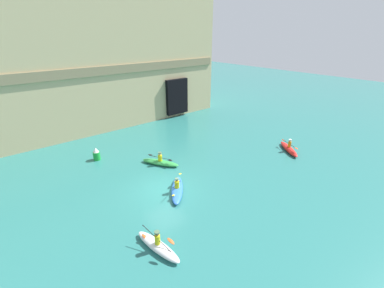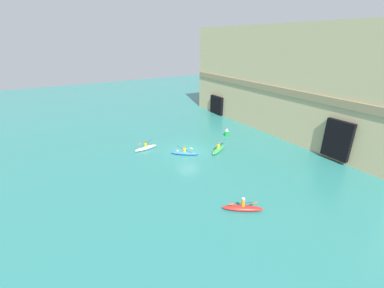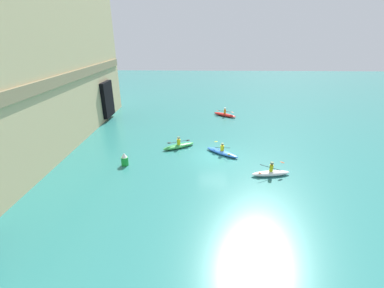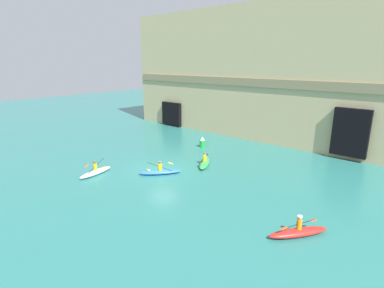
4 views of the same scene
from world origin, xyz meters
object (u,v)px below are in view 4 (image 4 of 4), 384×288
(kayak_white, at_px, (96,172))
(kayak_blue, at_px, (160,172))
(kayak_green, at_px, (204,162))
(kayak_red, at_px, (298,232))
(marker_buoy, at_px, (202,142))

(kayak_white, distance_m, kayak_blue, 5.17)
(kayak_blue, bearing_deg, kayak_green, -158.70)
(kayak_red, relative_size, marker_buoy, 2.78)
(kayak_green, height_order, kayak_blue, kayak_green)
(kayak_red, bearing_deg, kayak_green, -81.35)
(kayak_white, xyz_separation_m, marker_buoy, (1.35, 11.84, 0.29))
(kayak_blue, height_order, marker_buoy, marker_buoy)
(kayak_white, xyz_separation_m, kayak_red, (15.77, 2.24, -0.00))
(marker_buoy, bearing_deg, kayak_green, -48.62)
(kayak_green, xyz_separation_m, kayak_red, (10.68, -5.36, 0.01))
(kayak_blue, bearing_deg, kayak_white, -8.66)
(kayak_green, height_order, kayak_red, kayak_red)
(kayak_red, bearing_deg, marker_buoy, -88.37)
(kayak_white, height_order, kayak_blue, kayak_white)
(kayak_red, bearing_deg, kayak_white, -46.64)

